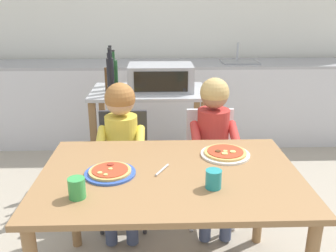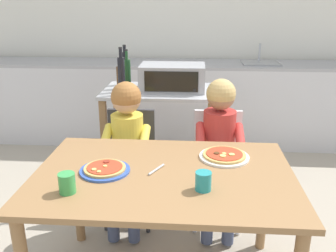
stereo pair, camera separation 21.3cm
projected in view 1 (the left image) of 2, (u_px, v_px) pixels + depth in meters
name	position (u px, v px, depth m)	size (l,w,h in m)	color
ground_plane	(165.00, 193.00, 3.16)	(10.93, 10.93, 0.00)	#A89E8C
back_wall_tiled	(161.00, 19.00, 4.30)	(5.46, 0.14, 2.70)	white
kitchen_counter	(162.00, 102.00, 4.20)	(4.92, 0.60, 1.11)	silver
kitchen_island_cart	(149.00, 125.00, 3.08)	(0.93, 0.58, 0.88)	#B7BABF
toaster_oven	(161.00, 77.00, 2.95)	(0.51, 0.34, 0.21)	#999BA0
bottle_dark_olive_oil	(111.00, 76.00, 2.75)	(0.05, 0.05, 0.36)	black
bottle_squat_spirits	(108.00, 80.00, 2.84)	(0.06, 0.06, 0.26)	#4C2D14
bottle_tall_green_wine	(114.00, 74.00, 2.96)	(0.06, 0.06, 0.32)	#1E4723
bottle_slim_sauce	(111.00, 69.00, 3.08)	(0.06, 0.06, 0.34)	black
dining_table	(170.00, 188.00, 1.93)	(1.34, 0.91, 0.73)	olive
dining_chair_left	(124.00, 160.00, 2.64)	(0.36, 0.36, 0.81)	#333338
dining_chair_right	(210.00, 157.00, 2.68)	(0.36, 0.36, 0.81)	silver
child_in_yellow_shirt	(121.00, 139.00, 2.47)	(0.32, 0.42, 1.04)	#424C6B
child_in_red_shirt	(214.00, 137.00, 2.50)	(0.32, 0.42, 1.06)	#424C6B
pizza_plate_blue_rimmed	(110.00, 172.00, 1.88)	(0.26, 0.26, 0.03)	#3356B7
pizza_plate_white	(225.00, 153.00, 2.10)	(0.28, 0.28, 0.03)	white
drinking_cup_green	(77.00, 188.00, 1.65)	(0.08, 0.08, 0.10)	green
drinking_cup_teal	(213.00, 179.00, 1.73)	(0.08, 0.08, 0.09)	teal
serving_spoon	(162.00, 170.00, 1.92)	(0.01, 0.01, 0.14)	#B7BABF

